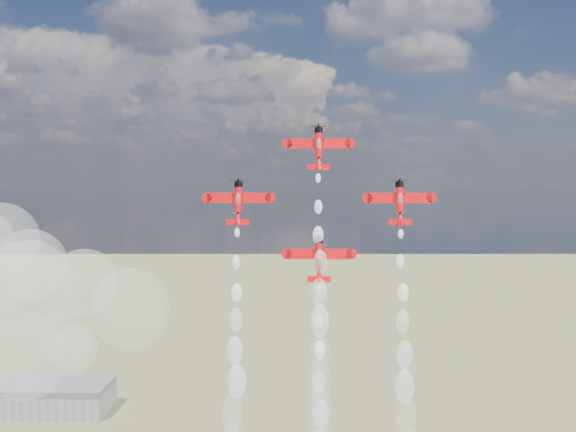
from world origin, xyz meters
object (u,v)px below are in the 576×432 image
at_px(hangar, 55,397).
at_px(plane_slot, 319,258).
at_px(plane_lead, 319,147).
at_px(plane_right, 400,202).
at_px(plane_left, 238,202).

xyz_separation_m(hangar, plane_slot, (118.83, -176.77, 85.19)).
distance_m(plane_lead, plane_right, 19.20).
distance_m(hangar, plane_left, 224.07).
relative_size(plane_left, plane_right, 1.00).
bearing_deg(plane_lead, hangar, 124.67).
xyz_separation_m(hangar, plane_lead, (118.83, -171.80, 106.64)).
height_order(plane_lead, plane_left, plane_lead).
distance_m(hangar, plane_lead, 234.54).
bearing_deg(plane_lead, plane_right, -8.98).
xyz_separation_m(plane_lead, plane_left, (-15.73, -2.48, -10.73)).
height_order(plane_right, plane_slot, plane_right).
relative_size(plane_left, plane_slot, 1.00).
bearing_deg(plane_slot, plane_left, 171.02).
bearing_deg(hangar, plane_lead, -55.33).
bearing_deg(plane_lead, plane_slot, -90.00).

